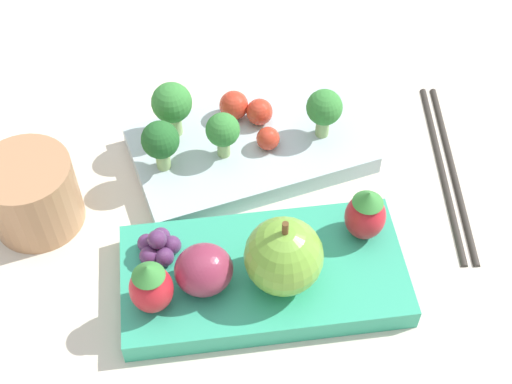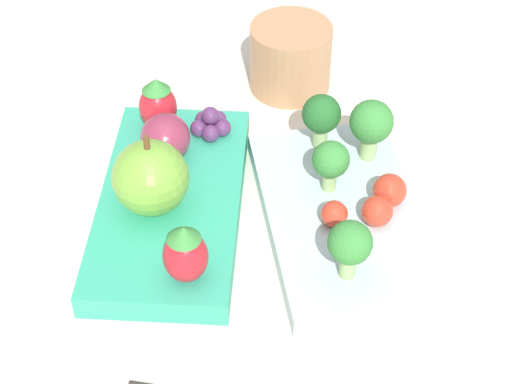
{
  "view_description": "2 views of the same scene",
  "coord_description": "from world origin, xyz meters",
  "px_view_note": "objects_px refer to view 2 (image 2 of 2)",
  "views": [
    {
      "loc": [
        -0.09,
        -0.36,
        0.49
      ],
      "look_at": [
        -0.0,
        0.0,
        0.03
      ],
      "focal_mm": 50.0,
      "sensor_mm": 36.0,
      "label": 1
    },
    {
      "loc": [
        0.48,
        -0.01,
        0.49
      ],
      "look_at": [
        -0.0,
        0.0,
        0.03
      ],
      "focal_mm": 60.0,
      "sensor_mm": 36.0,
      "label": 2
    }
  ],
  "objects_px": {
    "bento_box_savoury": "(342,218)",
    "cherry_tomato_1": "(377,211)",
    "bento_box_fruit": "(171,204)",
    "plum": "(165,138)",
    "broccoli_floret_0": "(321,116)",
    "broccoli_floret_2": "(331,161)",
    "apple": "(150,180)",
    "strawberry_0": "(158,104)",
    "strawberry_1": "(185,253)",
    "broccoli_floret_1": "(371,124)",
    "grape_cluster": "(211,124)",
    "drinking_cup": "(290,57)",
    "cherry_tomato_2": "(334,214)",
    "cherry_tomato_0": "(389,186)",
    "broccoli_floret_3": "(350,245)"
  },
  "relations": [
    {
      "from": "bento_box_savoury",
      "to": "cherry_tomato_1",
      "type": "distance_m",
      "value": 0.04
    },
    {
      "from": "strawberry_0",
      "to": "strawberry_1",
      "type": "distance_m",
      "value": 0.17
    },
    {
      "from": "bento_box_fruit",
      "to": "plum",
      "type": "height_order",
      "value": "plum"
    },
    {
      "from": "cherry_tomato_1",
      "to": "grape_cluster",
      "type": "bearing_deg",
      "value": -130.84
    },
    {
      "from": "cherry_tomato_2",
      "to": "cherry_tomato_0",
      "type": "bearing_deg",
      "value": 120.18
    },
    {
      "from": "bento_box_savoury",
      "to": "broccoli_floret_0",
      "type": "height_order",
      "value": "broccoli_floret_0"
    },
    {
      "from": "broccoli_floret_1",
      "to": "cherry_tomato_1",
      "type": "relative_size",
      "value": 2.25
    },
    {
      "from": "broccoli_floret_0",
      "to": "drinking_cup",
      "type": "height_order",
      "value": "broccoli_floret_0"
    },
    {
      "from": "strawberry_1",
      "to": "broccoli_floret_3",
      "type": "bearing_deg",
      "value": 90.16
    },
    {
      "from": "broccoli_floret_2",
      "to": "broccoli_floret_3",
      "type": "bearing_deg",
      "value": 2.95
    },
    {
      "from": "broccoli_floret_2",
      "to": "strawberry_1",
      "type": "height_order",
      "value": "strawberry_1"
    },
    {
      "from": "bento_box_fruit",
      "to": "cherry_tomato_2",
      "type": "relative_size",
      "value": 11.0
    },
    {
      "from": "strawberry_0",
      "to": "cherry_tomato_1",
      "type": "bearing_deg",
      "value": 55.03
    },
    {
      "from": "cherry_tomato_2",
      "to": "apple",
      "type": "xyz_separation_m",
      "value": [
        -0.02,
        -0.14,
        0.02
      ]
    },
    {
      "from": "cherry_tomato_0",
      "to": "plum",
      "type": "height_order",
      "value": "plum"
    },
    {
      "from": "broccoli_floret_0",
      "to": "broccoli_floret_2",
      "type": "height_order",
      "value": "broccoli_floret_0"
    },
    {
      "from": "broccoli_floret_0",
      "to": "strawberry_1",
      "type": "height_order",
      "value": "strawberry_1"
    },
    {
      "from": "cherry_tomato_1",
      "to": "broccoli_floret_2",
      "type": "bearing_deg",
      "value": -140.66
    },
    {
      "from": "bento_box_savoury",
      "to": "cherry_tomato_0",
      "type": "distance_m",
      "value": 0.04
    },
    {
      "from": "apple",
      "to": "grape_cluster",
      "type": "height_order",
      "value": "apple"
    },
    {
      "from": "broccoli_floret_0",
      "to": "strawberry_1",
      "type": "distance_m",
      "value": 0.18
    },
    {
      "from": "broccoli_floret_2",
      "to": "apple",
      "type": "relative_size",
      "value": 0.65
    },
    {
      "from": "broccoli_floret_2",
      "to": "strawberry_0",
      "type": "bearing_deg",
      "value": -120.0
    },
    {
      "from": "strawberry_0",
      "to": "broccoli_floret_2",
      "type": "bearing_deg",
      "value": 60.0
    },
    {
      "from": "strawberry_0",
      "to": "strawberry_1",
      "type": "xyz_separation_m",
      "value": [
        0.17,
        0.03,
        0.0
      ]
    },
    {
      "from": "bento_box_fruit",
      "to": "apple",
      "type": "distance_m",
      "value": 0.04
    },
    {
      "from": "cherry_tomato_0",
      "to": "broccoli_floret_0",
      "type": "bearing_deg",
      "value": -144.82
    },
    {
      "from": "broccoli_floret_1",
      "to": "strawberry_0",
      "type": "xyz_separation_m",
      "value": [
        -0.04,
        -0.18,
        -0.01
      ]
    },
    {
      "from": "cherry_tomato_1",
      "to": "strawberry_1",
      "type": "distance_m",
      "value": 0.15
    },
    {
      "from": "apple",
      "to": "strawberry_0",
      "type": "relative_size",
      "value": 1.4
    },
    {
      "from": "bento_box_savoury",
      "to": "strawberry_0",
      "type": "bearing_deg",
      "value": -125.44
    },
    {
      "from": "broccoli_floret_1",
      "to": "cherry_tomato_0",
      "type": "relative_size",
      "value": 2.04
    },
    {
      "from": "strawberry_1",
      "to": "drinking_cup",
      "type": "xyz_separation_m",
      "value": [
        -0.26,
        0.09,
        -0.01
      ]
    },
    {
      "from": "apple",
      "to": "strawberry_0",
      "type": "xyz_separation_m",
      "value": [
        -0.1,
        -0.0,
        -0.01
      ]
    },
    {
      "from": "apple",
      "to": "strawberry_1",
      "type": "distance_m",
      "value": 0.08
    },
    {
      "from": "strawberry_1",
      "to": "drinking_cup",
      "type": "relative_size",
      "value": 0.66
    },
    {
      "from": "broccoli_floret_2",
      "to": "cherry_tomato_0",
      "type": "bearing_deg",
      "value": 72.81
    },
    {
      "from": "broccoli_floret_2",
      "to": "apple",
      "type": "height_order",
      "value": "apple"
    },
    {
      "from": "strawberry_1",
      "to": "broccoli_floret_1",
      "type": "bearing_deg",
      "value": 131.5
    },
    {
      "from": "apple",
      "to": "strawberry_1",
      "type": "height_order",
      "value": "apple"
    },
    {
      "from": "bento_box_savoury",
      "to": "broccoli_floret_1",
      "type": "height_order",
      "value": "broccoli_floret_1"
    },
    {
      "from": "broccoli_floret_0",
      "to": "broccoli_floret_1",
      "type": "height_order",
      "value": "broccoli_floret_1"
    },
    {
      "from": "drinking_cup",
      "to": "strawberry_1",
      "type": "bearing_deg",
      "value": -19.21
    },
    {
      "from": "apple",
      "to": "plum",
      "type": "xyz_separation_m",
      "value": [
        -0.06,
        0.01,
        -0.01
      ]
    },
    {
      "from": "strawberry_0",
      "to": "grape_cluster",
      "type": "relative_size",
      "value": 1.42
    },
    {
      "from": "bento_box_fruit",
      "to": "broccoli_floret_3",
      "type": "height_order",
      "value": "broccoli_floret_3"
    },
    {
      "from": "bento_box_fruit",
      "to": "plum",
      "type": "relative_size",
      "value": 5.21
    },
    {
      "from": "broccoli_floret_1",
      "to": "drinking_cup",
      "type": "distance_m",
      "value": 0.14
    },
    {
      "from": "broccoli_floret_1",
      "to": "cherry_tomato_0",
      "type": "xyz_separation_m",
      "value": [
        0.05,
        0.01,
        -0.02
      ]
    },
    {
      "from": "grape_cluster",
      "to": "drinking_cup",
      "type": "bearing_deg",
      "value": 142.04
    }
  ]
}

